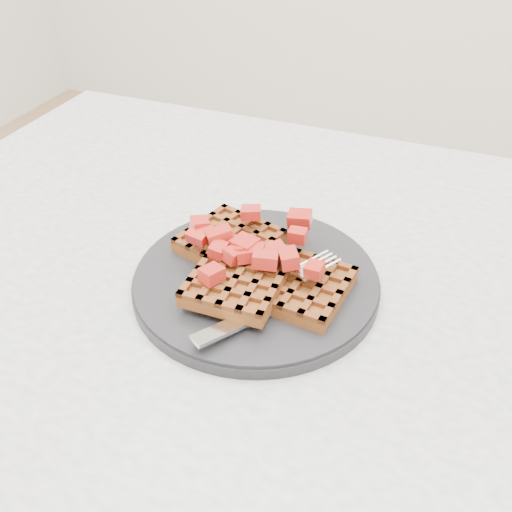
# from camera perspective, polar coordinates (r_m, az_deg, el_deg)

# --- Properties ---
(table) EXTENTS (1.20, 0.80, 0.75)m
(table) POSITION_cam_1_polar(r_m,az_deg,el_deg) (0.67, 8.51, -12.16)
(table) COLOR silver
(table) RESTS_ON ground
(plate) EXTENTS (0.26, 0.26, 0.02)m
(plate) POSITION_cam_1_polar(r_m,az_deg,el_deg) (0.60, -0.00, -2.46)
(plate) COLOR black
(plate) RESTS_ON table
(waffles) EXTENTS (0.20, 0.17, 0.03)m
(waffles) POSITION_cam_1_polar(r_m,az_deg,el_deg) (0.58, -0.12, -1.21)
(waffles) COLOR brown
(waffles) RESTS_ON plate
(strawberry_pile) EXTENTS (0.15, 0.15, 0.02)m
(strawberry_pile) POSITION_cam_1_polar(r_m,az_deg,el_deg) (0.57, -0.00, 1.13)
(strawberry_pile) COLOR #920904
(strawberry_pile) RESTS_ON waffles
(fork) EXTENTS (0.11, 0.17, 0.02)m
(fork) POSITION_cam_1_polar(r_m,az_deg,el_deg) (0.55, 2.30, -4.46)
(fork) COLOR silver
(fork) RESTS_ON plate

